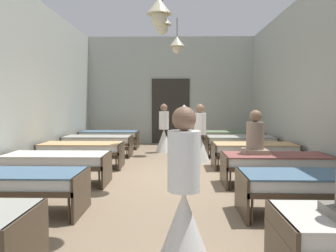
# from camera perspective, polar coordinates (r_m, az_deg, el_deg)

# --- Properties ---
(ground_plane) EXTENTS (6.70, 11.89, 0.10)m
(ground_plane) POSITION_cam_1_polar(r_m,az_deg,el_deg) (7.06, -0.28, -8.76)
(ground_plane) COLOR #8C755B
(room_shell) EXTENTS (6.50, 11.49, 3.95)m
(room_shell) POSITION_cam_1_polar(r_m,az_deg,el_deg) (8.21, -0.03, 7.29)
(room_shell) COLOR #B2B7AD
(room_shell) RESTS_ON ground
(bed_left_row_1) EXTENTS (1.90, 0.84, 0.57)m
(bed_left_row_1) POSITION_cam_1_polar(r_m,az_deg,el_deg) (5.05, -24.79, -8.59)
(bed_left_row_1) COLOR #473828
(bed_left_row_1) RESTS_ON ground
(bed_right_row_1) EXTENTS (1.90, 0.84, 0.57)m
(bed_right_row_1) POSITION_cam_1_polar(r_m,az_deg,el_deg) (4.89, 23.29, -8.94)
(bed_right_row_1) COLOR #473828
(bed_right_row_1) RESTS_ON ground
(bed_left_row_2) EXTENTS (1.90, 0.84, 0.57)m
(bed_left_row_2) POSITION_cam_1_polar(r_m,az_deg,el_deg) (6.54, -18.40, -5.63)
(bed_left_row_2) COLOR #473828
(bed_left_row_2) RESTS_ON ground
(bed_right_row_2) EXTENTS (1.90, 0.84, 0.57)m
(bed_right_row_2) POSITION_cam_1_polar(r_m,az_deg,el_deg) (6.42, 17.76, -5.79)
(bed_right_row_2) COLOR #473828
(bed_right_row_2) RESTS_ON ground
(bed_left_row_3) EXTENTS (1.90, 0.84, 0.57)m
(bed_left_row_3) POSITION_cam_1_polar(r_m,az_deg,el_deg) (8.09, -14.46, -3.75)
(bed_left_row_3) COLOR #473828
(bed_left_row_3) RESTS_ON ground
(bed_right_row_3) EXTENTS (1.90, 0.84, 0.57)m
(bed_right_row_3) POSITION_cam_1_polar(r_m,az_deg,el_deg) (7.99, 14.42, -3.84)
(bed_right_row_3) COLOR #473828
(bed_right_row_3) RESTS_ON ground
(bed_left_row_4) EXTENTS (1.90, 0.84, 0.57)m
(bed_left_row_4) POSITION_cam_1_polar(r_m,az_deg,el_deg) (9.67, -11.81, -2.47)
(bed_left_row_4) COLOR #473828
(bed_left_row_4) RESTS_ON ground
(bed_right_row_4) EXTENTS (1.90, 0.84, 0.57)m
(bed_right_row_4) POSITION_cam_1_polar(r_m,az_deg,el_deg) (9.59, 12.20, -2.53)
(bed_right_row_4) COLOR #473828
(bed_right_row_4) RESTS_ON ground
(bed_left_row_5) EXTENTS (1.90, 0.84, 0.57)m
(bed_left_row_5) POSITION_cam_1_polar(r_m,az_deg,el_deg) (11.28, -9.91, -1.55)
(bed_left_row_5) COLOR #473828
(bed_left_row_5) RESTS_ON ground
(bed_right_row_5) EXTENTS (1.90, 0.84, 0.57)m
(bed_right_row_5) POSITION_cam_1_polar(r_m,az_deg,el_deg) (11.21, 10.61, -1.59)
(bed_right_row_5) COLOR #473828
(bed_right_row_5) RESTS_ON ground
(nurse_near_aisle) EXTENTS (0.52, 0.52, 1.49)m
(nurse_near_aisle) POSITION_cam_1_polar(r_m,az_deg,el_deg) (10.26, -0.70, -1.51)
(nurse_near_aisle) COLOR white
(nurse_near_aisle) RESTS_ON ground
(nurse_mid_aisle) EXTENTS (0.52, 0.52, 1.49)m
(nurse_mid_aisle) POSITION_cam_1_polar(r_m,az_deg,el_deg) (8.57, 5.44, -2.61)
(nurse_mid_aisle) COLOR white
(nurse_mid_aisle) RESTS_ON ground
(nurse_far_aisle) EXTENTS (0.52, 0.52, 1.49)m
(nurse_far_aisle) POSITION_cam_1_polar(r_m,az_deg,el_deg) (3.17, 2.70, -13.92)
(nurse_far_aisle) COLOR white
(nurse_far_aisle) RESTS_ON ground
(patient_seated_secondary) EXTENTS (0.44, 0.44, 0.80)m
(patient_seated_secondary) POSITION_cam_1_polar(r_m,az_deg,el_deg) (6.36, 14.57, -1.91)
(patient_seated_secondary) COLOR gray
(patient_seated_secondary) RESTS_ON bed_right_row_2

